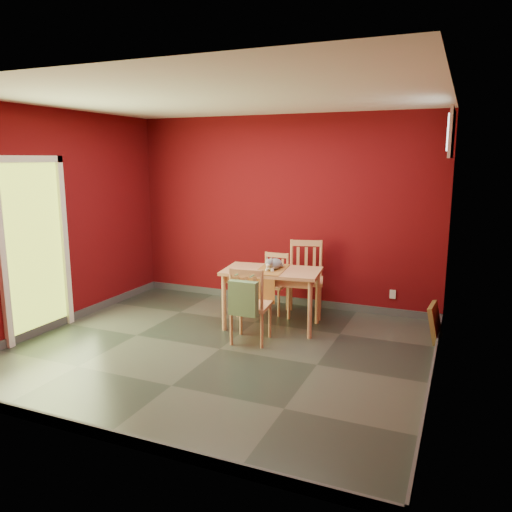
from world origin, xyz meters
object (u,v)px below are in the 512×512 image
at_px(chair_near, 250,304).
at_px(cat, 274,262).
at_px(chair_far_left, 273,282).
at_px(tote_bag, 243,298).
at_px(chair_far_right, 305,278).
at_px(picture_frame, 435,322).
at_px(dining_table, 272,277).

relative_size(chair_near, cat, 2.40).
distance_m(chair_far_left, cat, 0.77).
relative_size(chair_near, tote_bag, 1.98).
height_order(chair_far_right, picture_frame, chair_far_right).
bearing_deg(cat, picture_frame, -16.48).
height_order(chair_far_right, tote_bag, chair_far_right).
bearing_deg(picture_frame, tote_bag, -149.85).
relative_size(chair_far_left, chair_near, 0.90).
height_order(tote_bag, picture_frame, tote_bag).
relative_size(chair_far_left, cat, 2.16).
distance_m(chair_near, tote_bag, 0.25).
xyz_separation_m(dining_table, chair_near, (-0.03, -0.61, -0.19)).
bearing_deg(tote_bag, chair_near, 94.43).
bearing_deg(chair_far_right, cat, -108.47).
distance_m(chair_near, cat, 0.74).
relative_size(dining_table, chair_near, 1.40).
bearing_deg(chair_far_left, cat, -68.48).
height_order(chair_near, tote_bag, chair_near).
height_order(tote_bag, cat, cat).
distance_m(chair_far_right, tote_bag, 1.51).
bearing_deg(chair_far_right, dining_table, -109.03).
bearing_deg(dining_table, chair_near, -93.16).
distance_m(chair_far_left, chair_near, 1.25).
distance_m(dining_table, tote_bag, 0.83).
xyz_separation_m(tote_bag, cat, (0.03, 0.85, 0.25)).
distance_m(cat, picture_frame, 2.03).
xyz_separation_m(chair_far_left, picture_frame, (2.15, -0.32, -0.20)).
relative_size(dining_table, chair_far_left, 1.56).
bearing_deg(tote_bag, chair_far_right, 80.61).
xyz_separation_m(chair_far_right, tote_bag, (-0.25, -1.49, 0.07)).
bearing_deg(cat, chair_far_right, 46.77).
bearing_deg(dining_table, cat, 59.31).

